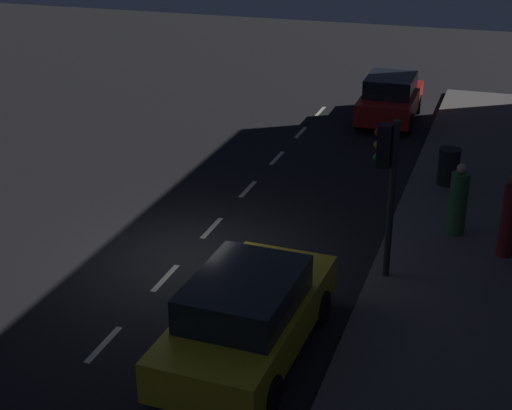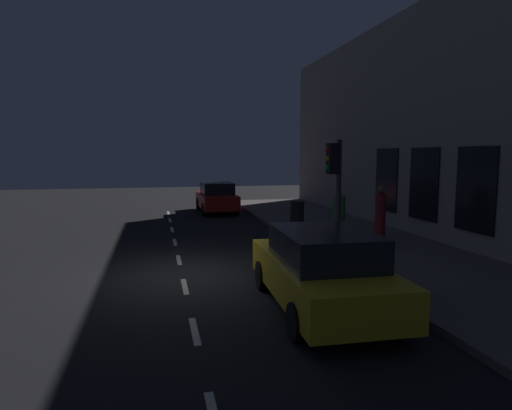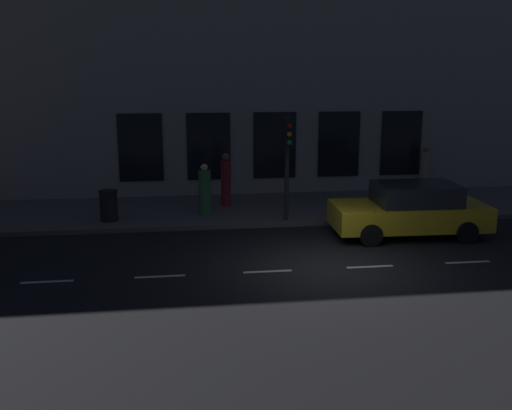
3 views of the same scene
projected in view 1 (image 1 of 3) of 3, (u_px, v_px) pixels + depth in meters
The scene contains 9 objects.
ground_plane at pixel (185, 257), 16.80m from camera, with size 60.00×60.00×0.00m, color black.
sidewalk at pixel (481, 301), 14.93m from camera, with size 4.50×32.00×0.15m.
lane_centre_line at pixel (165, 278), 15.93m from camera, with size 0.12×27.20×0.01m.
traffic_light at pixel (387, 170), 14.89m from camera, with size 0.48×0.32×3.28m.
parked_car_0 at pixel (390, 98), 25.89m from camera, with size 1.89×4.00×1.58m.
parked_car_1 at pixel (248, 315), 13.08m from camera, with size 2.10×4.55×1.58m.
pedestrian_1 at pixel (458, 202), 17.30m from camera, with size 0.49×0.49×1.68m.
pedestrian_2 at pixel (509, 217), 16.24m from camera, with size 0.35×0.35×1.86m.
trash_bin at pixel (449, 166), 20.22m from camera, with size 0.59×0.59×0.97m.
Camera 1 is at (6.28, -13.72, 7.64)m, focal length 54.07 mm.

